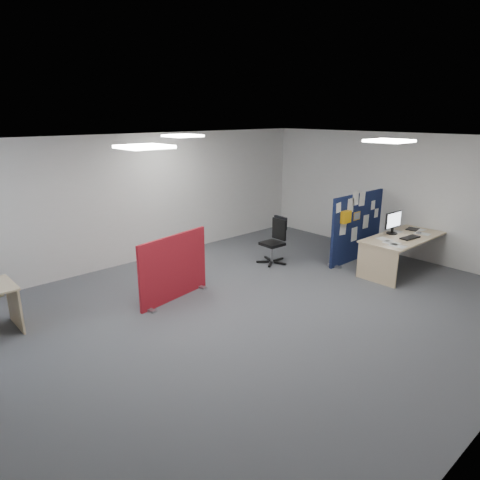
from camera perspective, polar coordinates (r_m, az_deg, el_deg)
floor at (r=7.02m, az=1.67°, el=-9.57°), size 9.00×9.00×0.00m
ceiling at (r=6.31m, az=1.88°, el=13.02°), size 9.00×7.00×0.02m
wall_back at (r=9.31m, az=-13.42°, el=5.33°), size 9.00×0.02×2.70m
wall_right at (r=10.12m, az=20.54°, el=5.60°), size 0.02×7.00×2.70m
ceiling_lights at (r=7.03m, az=0.01°, el=13.14°), size 4.10×4.10×0.04m
navy_divider at (r=9.54m, az=15.28°, el=1.72°), size 1.78×0.30×1.54m
main_desk at (r=9.22m, az=20.72°, el=-0.40°), size 2.01×0.89×0.73m
monitor_main at (r=9.19m, az=19.75°, el=2.31°), size 0.52×0.22×0.46m
keyboard at (r=9.04m, az=21.71°, el=0.30°), size 0.47×0.23×0.02m
mouse at (r=9.46m, az=22.72°, el=0.89°), size 0.10×0.07×0.03m
paper_tray at (r=9.75m, az=22.02°, el=1.37°), size 0.31×0.26×0.01m
red_divider at (r=7.37m, az=-8.80°, el=-3.74°), size 1.50×0.32×1.14m
office_chair at (r=9.12m, az=4.78°, el=0.34°), size 0.62×0.65×0.97m
desk_papers at (r=9.09m, az=20.75°, el=0.42°), size 1.66×0.87×0.00m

